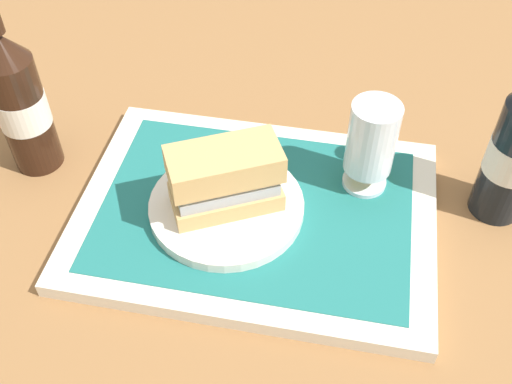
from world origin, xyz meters
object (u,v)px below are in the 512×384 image
second_bottle (19,101)px  beer_glass (371,144)px  sandwich (228,177)px  plate (227,206)px

second_bottle → beer_glass: bearing=2.6°
sandwich → second_bottle: second_bottle is taller
plate → second_bottle: 0.29m
sandwich → beer_glass: 0.18m
beer_glass → sandwich: bearing=-154.2°
sandwich → second_bottle: 0.29m
second_bottle → sandwich: bearing=-11.6°
plate → sandwich: sandwich is taller
plate → sandwich: (0.00, 0.00, 0.05)m
sandwich → beer_glass: size_ratio=1.16×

